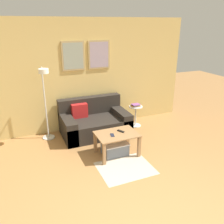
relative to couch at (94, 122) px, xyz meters
name	(u,v)px	position (x,y,z in m)	size (l,w,h in m)	color
wall_back	(76,76)	(-0.25, 0.48, 1.01)	(5.60, 0.09, 2.55)	#D6B76B
area_rug	(125,168)	(0.04, -1.58, -0.27)	(0.95, 0.77, 0.01)	#C1B299
couch	(94,122)	(0.00, 0.00, 0.00)	(1.50, 0.93, 0.80)	#28231E
coffee_table	(117,138)	(0.10, -1.07, 0.08)	(0.79, 0.57, 0.45)	#997047
storage_bin	(115,148)	(0.06, -1.05, -0.14)	(0.49, 0.37, 0.25)	slate
floor_lamp	(45,95)	(-1.03, 0.01, 0.79)	(0.27, 0.51, 1.61)	silver
side_table	(136,114)	(1.09, 0.01, 0.04)	(0.33, 0.33, 0.52)	silver
book_stack	(136,105)	(1.07, 0.01, 0.27)	(0.24, 0.17, 0.06)	#D18438
remote_control	(121,131)	(0.20, -1.02, 0.19)	(0.04, 0.15, 0.02)	black
cell_phone	(112,135)	(-0.01, -1.10, 0.18)	(0.07, 0.14, 0.01)	#1E2338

